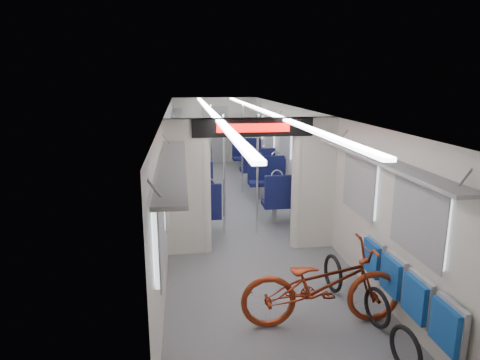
{
  "coord_description": "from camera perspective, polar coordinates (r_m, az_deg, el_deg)",
  "views": [
    {
      "loc": [
        -1.15,
        -8.98,
        2.93
      ],
      "look_at": [
        -0.1,
        -1.26,
        1.08
      ],
      "focal_mm": 32.0,
      "sensor_mm": 36.0,
      "label": 1
    }
  ],
  "objects": [
    {
      "name": "seat_bay_near_right",
      "position": [
        9.76,
        4.83,
        -0.66
      ],
      "size": [
        0.95,
        2.28,
        1.16
      ],
      "color": "#0D103A",
      "rests_on": "ground"
    },
    {
      "name": "seat_bay_far_right",
      "position": [
        13.03,
        1.6,
        2.92
      ],
      "size": [
        0.95,
        2.26,
        1.16
      ],
      "color": "#0D103A",
      "rests_on": "ground"
    },
    {
      "name": "stanchion_far_left",
      "position": [
        10.91,
        -3.8,
        3.95
      ],
      "size": [
        0.05,
        0.05,
        2.3
      ],
      "primitive_type": "cylinder",
      "color": "silver",
      "rests_on": "ground"
    },
    {
      "name": "stanchion_near_left",
      "position": [
        7.99,
        -2.13,
        0.49
      ],
      "size": [
        0.04,
        0.04,
        2.3
      ],
      "primitive_type": "cylinder",
      "color": "silver",
      "rests_on": "ground"
    },
    {
      "name": "bike_hoop_a",
      "position": [
        4.98,
        21.17,
        -20.54
      ],
      "size": [
        0.13,
        0.49,
        0.49
      ],
      "primitive_type": "torus",
      "rotation": [
        1.57,
        0.0,
        1.74
      ],
      "color": "black",
      "rests_on": "ground"
    },
    {
      "name": "seat_bay_near_left",
      "position": [
        9.04,
        -6.11,
        -1.86
      ],
      "size": [
        0.95,
        2.26,
        1.16
      ],
      "color": "#0D103A",
      "rests_on": "ground"
    },
    {
      "name": "stanchion_near_right",
      "position": [
        8.06,
        2.33,
        0.61
      ],
      "size": [
        0.04,
        0.04,
        2.3
      ],
      "primitive_type": "cylinder",
      "color": "silver",
      "rests_on": "ground"
    },
    {
      "name": "bike_hoop_b",
      "position": [
        5.62,
        17.78,
        -16.11
      ],
      "size": [
        0.14,
        0.5,
        0.5
      ],
      "primitive_type": "torus",
      "rotation": [
        1.57,
        0.0,
        1.76
      ],
      "color": "black",
      "rests_on": "ground"
    },
    {
      "name": "bicycle",
      "position": [
        5.38,
        10.87,
        -13.52
      ],
      "size": [
        1.99,
        0.75,
        1.04
      ],
      "primitive_type": "imported",
      "rotation": [
        0.0,
        0.0,
        1.54
      ],
      "color": "maroon",
      "rests_on": "ground"
    },
    {
      "name": "seat_bay_far_left",
      "position": [
        12.34,
        -6.6,
        2.22
      ],
      "size": [
        0.94,
        2.23,
        1.15
      ],
      "color": "#0D103A",
      "rests_on": "ground"
    },
    {
      "name": "stanchion_far_right",
      "position": [
        10.99,
        0.32,
        4.05
      ],
      "size": [
        0.05,
        0.05,
        2.3
      ],
      "primitive_type": "cylinder",
      "color": "silver",
      "rests_on": "ground"
    },
    {
      "name": "bike_hoop_c",
      "position": [
        6.29,
        12.28,
        -12.25
      ],
      "size": [
        0.1,
        0.54,
        0.53
      ],
      "primitive_type": "torus",
      "rotation": [
        1.57,
        0.0,
        1.67
      ],
      "color": "black",
      "rests_on": "ground"
    },
    {
      "name": "carriage",
      "position": [
        8.91,
        -0.22,
        4.14
      ],
      "size": [
        12.0,
        12.02,
        2.31
      ],
      "color": "#515456",
      "rests_on": "ground"
    },
    {
      "name": "flip_bench",
      "position": [
        5.45,
        21.14,
        -13.13
      ],
      "size": [
        0.12,
        2.11,
        0.52
      ],
      "color": "gray",
      "rests_on": "carriage"
    }
  ]
}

